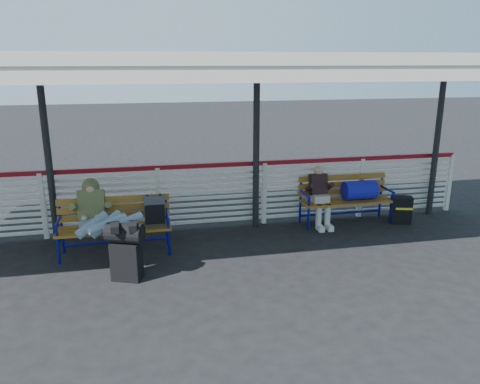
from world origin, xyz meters
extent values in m
plane|color=black|center=(0.00, 0.00, 0.00)|extent=(60.00, 60.00, 0.00)
cube|color=silver|center=(0.00, 1.90, 0.60)|extent=(12.00, 0.04, 1.04)
cube|color=maroon|center=(0.00, 1.90, 1.20)|extent=(12.00, 0.06, 0.08)
cube|color=silver|center=(6.00, 1.90, 0.60)|extent=(0.08, 0.08, 1.20)
cube|color=silver|center=(0.00, 0.90, 3.08)|extent=(12.60, 3.60, 0.16)
cube|color=silver|center=(0.00, -0.85, 2.95)|extent=(12.60, 0.06, 0.30)
cylinder|color=black|center=(-1.80, 1.75, 1.50)|extent=(0.12, 0.12, 3.00)
cylinder|color=black|center=(1.80, 1.75, 1.50)|extent=(0.12, 0.12, 3.00)
cylinder|color=black|center=(5.50, 1.75, 1.50)|extent=(0.12, 0.12, 3.00)
cube|color=black|center=(-0.55, -0.06, 0.28)|extent=(0.47, 0.38, 0.57)
cylinder|color=black|center=(-0.55, -0.06, 0.71)|extent=(0.58, 0.46, 0.29)
cube|color=#A66B20|center=(-0.75, 0.89, 0.45)|extent=(1.80, 0.50, 0.04)
cube|color=#A66B20|center=(-0.75, 1.15, 0.72)|extent=(1.80, 0.10, 0.40)
cylinder|color=#0D1196|center=(-1.60, 0.69, 0.23)|extent=(0.04, 0.04, 0.45)
cylinder|color=#0D1196|center=(0.10, 0.69, 0.23)|extent=(0.04, 0.04, 0.45)
cylinder|color=#0D1196|center=(-1.60, 1.16, 0.45)|extent=(0.04, 0.04, 0.90)
cylinder|color=#0D1196|center=(0.10, 1.16, 0.45)|extent=(0.04, 0.04, 0.90)
cube|color=#46474D|center=(-0.10, 0.91, 0.70)|extent=(0.33, 0.21, 0.47)
cube|color=#A66B20|center=(3.56, 1.55, 0.45)|extent=(1.80, 0.50, 0.04)
cube|color=#A66B20|center=(3.56, 1.81, 0.72)|extent=(1.80, 0.10, 0.40)
cylinder|color=#0D1196|center=(2.71, 1.35, 0.23)|extent=(0.04, 0.04, 0.45)
cylinder|color=#0D1196|center=(4.41, 1.35, 0.23)|extent=(0.04, 0.04, 0.45)
cylinder|color=#0D1196|center=(2.71, 1.82, 0.45)|extent=(0.04, 0.04, 0.90)
cylinder|color=#0D1196|center=(4.41, 1.82, 0.45)|extent=(0.04, 0.04, 0.90)
cylinder|color=#131094|center=(3.81, 1.55, 0.66)|extent=(0.63, 0.37, 0.37)
cube|color=#8097AC|center=(-1.10, 0.94, 0.54)|extent=(0.36, 0.26, 0.18)
cube|color=#515A2F|center=(-1.10, 1.14, 0.80)|extent=(0.42, 0.38, 0.53)
sphere|color=#515A2F|center=(-1.10, 1.24, 1.08)|extent=(0.28, 0.28, 0.28)
sphere|color=tan|center=(-1.10, 1.20, 1.07)|extent=(0.21, 0.21, 0.21)
cube|color=black|center=(-0.67, -0.12, 0.82)|extent=(0.11, 0.27, 0.10)
cube|color=black|center=(-0.43, -0.12, 0.82)|extent=(0.11, 0.27, 0.10)
cube|color=beige|center=(3.01, 1.55, 0.53)|extent=(0.30, 0.24, 0.16)
cube|color=black|center=(3.01, 1.69, 0.78)|extent=(0.32, 0.23, 0.42)
sphere|color=tan|center=(3.01, 1.71, 1.05)|extent=(0.19, 0.19, 0.19)
cylinder|color=beige|center=(2.92, 1.37, 0.24)|extent=(0.11, 0.11, 0.46)
cylinder|color=beige|center=(3.10, 1.37, 0.24)|extent=(0.11, 0.11, 0.46)
cube|color=silver|center=(2.92, 1.27, 0.05)|extent=(0.10, 0.24, 0.10)
cube|color=silver|center=(3.10, 1.27, 0.05)|extent=(0.10, 0.24, 0.10)
cube|color=black|center=(4.61, 1.36, 0.27)|extent=(0.43, 0.31, 0.53)
cube|color=yellow|center=(4.61, 1.24, 0.32)|extent=(0.31, 0.11, 0.04)
camera|label=1|loc=(-0.23, -6.46, 3.06)|focal=35.00mm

